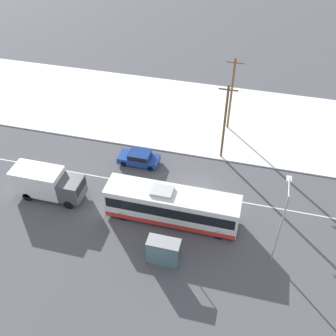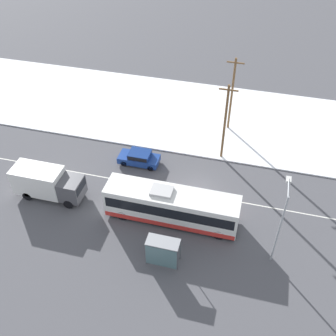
% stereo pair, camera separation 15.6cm
% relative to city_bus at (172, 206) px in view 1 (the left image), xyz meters
% --- Properties ---
extents(ground_plane, '(120.00, 120.00, 0.00)m').
position_rel_city_bus_xyz_m(ground_plane, '(1.41, 3.51, -1.60)').
color(ground_plane, '#4C4C51').
extents(snow_lot, '(80.00, 14.95, 0.12)m').
position_rel_city_bus_xyz_m(snow_lot, '(1.41, 16.41, -1.54)').
color(snow_lot, white).
rests_on(snow_lot, ground_plane).
extents(lane_marking_center, '(60.00, 0.12, 0.00)m').
position_rel_city_bus_xyz_m(lane_marking_center, '(1.41, 3.51, -1.60)').
color(lane_marking_center, silver).
rests_on(lane_marking_center, ground_plane).
extents(city_bus, '(11.38, 2.57, 3.28)m').
position_rel_city_bus_xyz_m(city_bus, '(0.00, 0.00, 0.00)').
color(city_bus, white).
rests_on(city_bus, ground_plane).
extents(box_truck, '(6.39, 2.30, 2.98)m').
position_rel_city_bus_xyz_m(box_truck, '(-11.60, -0.04, 0.04)').
color(box_truck, silver).
rests_on(box_truck, ground_plane).
extents(sedan_car, '(4.08, 1.80, 1.41)m').
position_rel_city_bus_xyz_m(sedan_car, '(-4.97, 6.41, -0.83)').
color(sedan_car, navy).
rests_on(sedan_car, ground_plane).
extents(pedestrian_at_stop, '(0.56, 0.25, 1.56)m').
position_rel_city_bus_xyz_m(pedestrian_at_stop, '(-0.37, -3.38, -0.64)').
color(pedestrian_at_stop, '#23232D').
rests_on(pedestrian_at_stop, ground_plane).
extents(bus_shelter, '(2.54, 1.20, 2.40)m').
position_rel_city_bus_xyz_m(bus_shelter, '(0.46, -4.73, 0.06)').
color(bus_shelter, gray).
rests_on(bus_shelter, ground_plane).
extents(streetlamp, '(0.36, 2.39, 7.06)m').
position_rel_city_bus_xyz_m(streetlamp, '(8.65, -1.75, 2.86)').
color(streetlamp, '#9EA3A8').
rests_on(streetlamp, ground_plane).
extents(utility_pole_roadside, '(1.80, 0.24, 8.36)m').
position_rel_city_bus_xyz_m(utility_pole_roadside, '(2.89, 9.50, 2.77)').
color(utility_pole_roadside, brown).
rests_on(utility_pole_roadside, ground_plane).
extents(utility_pole_snowlot, '(1.80, 0.24, 8.50)m').
position_rel_city_bus_xyz_m(utility_pole_snowlot, '(2.83, 14.79, 2.83)').
color(utility_pole_snowlot, brown).
rests_on(utility_pole_snowlot, ground_plane).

